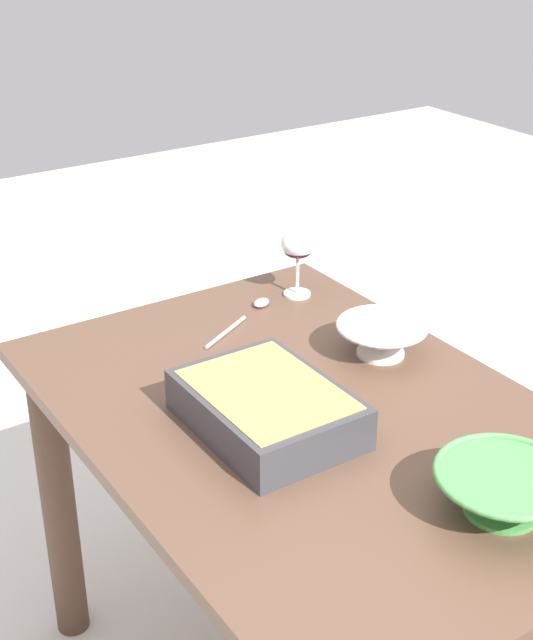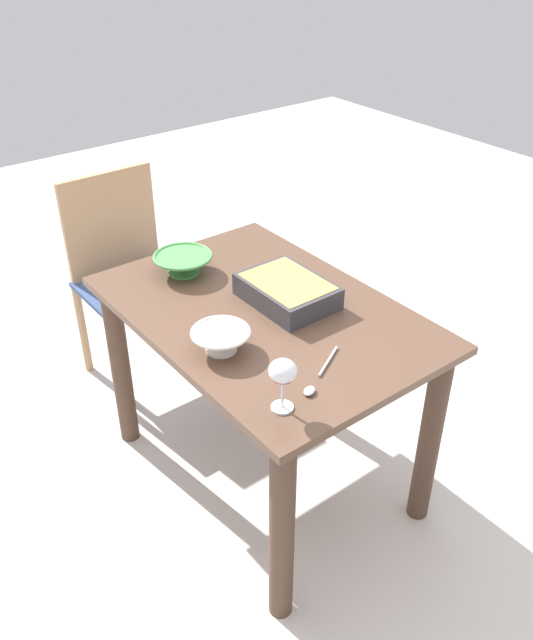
{
  "view_description": "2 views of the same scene",
  "coord_description": "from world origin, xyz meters",
  "views": [
    {
      "loc": [
        -1.1,
        0.82,
        1.61
      ],
      "look_at": [
        0.22,
        -0.05,
        0.83
      ],
      "focal_mm": 50.89,
      "sensor_mm": 36.0,
      "label": 1
    },
    {
      "loc": [
        1.48,
        -1.13,
        1.91
      ],
      "look_at": [
        0.08,
        -0.05,
        0.77
      ],
      "focal_mm": 37.46,
      "sensor_mm": 36.0,
      "label": 2
    }
  ],
  "objects": [
    {
      "name": "mixing_bowl",
      "position": [
        -0.38,
        -0.08,
        0.79
      ],
      "size": [
        0.21,
        0.21,
        0.07
      ],
      "color": "#4C994C",
      "rests_on": "dining_table"
    },
    {
      "name": "casserole_dish",
      "position": [
        0.01,
        0.09,
        0.79
      ],
      "size": [
        0.31,
        0.23,
        0.08
      ],
      "color": "#38383D",
      "rests_on": "dining_table"
    },
    {
      "name": "small_bowl",
      "position": [
        0.1,
        -0.24,
        0.79
      ],
      "size": [
        0.18,
        0.18,
        0.07
      ],
      "color": "white",
      "rests_on": "dining_table"
    },
    {
      "name": "serving_spoon",
      "position": [
        0.4,
        -0.12,
        0.75
      ],
      "size": [
        0.14,
        0.23,
        0.01
      ],
      "color": "silver",
      "rests_on": "dining_table"
    },
    {
      "name": "wine_glass",
      "position": [
        0.43,
        -0.26,
        0.86
      ],
      "size": [
        0.08,
        0.08,
        0.16
      ],
      "color": "white",
      "rests_on": "dining_table"
    },
    {
      "name": "dining_table",
      "position": [
        0.0,
        0.0,
        0.58
      ],
      "size": [
        1.13,
        0.77,
        0.75
      ],
      "color": "brown",
      "rests_on": "ground_plane"
    }
  ]
}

